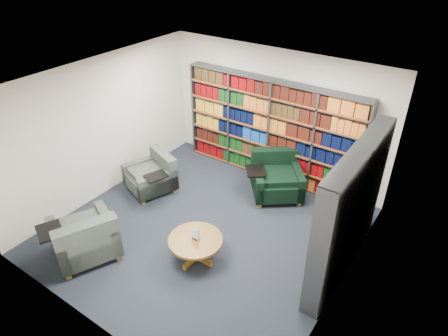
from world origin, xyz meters
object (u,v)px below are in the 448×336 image
Objects in this scene: coffee_table at (196,243)px; chair_teal_left at (154,176)px; chair_teal_front at (85,240)px; chair_green_right at (276,178)px.

chair_teal_left is at bearing 150.26° from coffee_table.
chair_teal_left is 1.29× the size of coffee_table.
coffee_table is (2.01, -1.15, 0.02)m from chair_teal_left.
chair_green_right is at bearing 64.05° from chair_teal_front.
chair_teal_front is at bearing -77.43° from chair_teal_left.
chair_teal_left is 2.21m from chair_teal_front.
chair_green_right reaches higher than chair_teal_left.
coffee_table is (-0.17, -2.48, -0.02)m from chair_green_right.
chair_teal_left is at bearing 102.57° from chair_teal_front.
chair_teal_front is at bearing -115.95° from chair_green_right.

